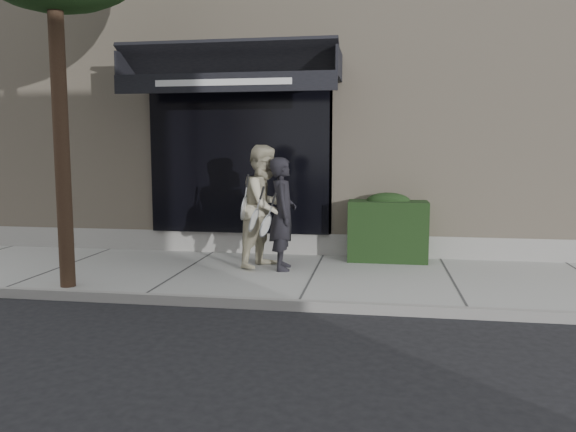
# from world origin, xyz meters

# --- Properties ---
(ground) EXTENTS (80.00, 80.00, 0.00)m
(ground) POSITION_xyz_m (0.00, 0.00, 0.00)
(ground) COLOR black
(ground) RESTS_ON ground
(sidewalk) EXTENTS (20.00, 3.00, 0.12)m
(sidewalk) POSITION_xyz_m (0.00, 0.00, 0.06)
(sidewalk) COLOR #9FA09B
(sidewalk) RESTS_ON ground
(curb) EXTENTS (20.00, 0.10, 0.14)m
(curb) POSITION_xyz_m (0.00, -1.55, 0.07)
(curb) COLOR gray
(curb) RESTS_ON ground
(building_facade) EXTENTS (14.30, 8.04, 5.64)m
(building_facade) POSITION_xyz_m (-0.01, 4.96, 2.74)
(building_facade) COLOR #B9A78D
(building_facade) RESTS_ON ground
(hedge) EXTENTS (1.30, 0.70, 1.14)m
(hedge) POSITION_xyz_m (1.10, 1.25, 0.66)
(hedge) COLOR black
(hedge) RESTS_ON sidewalk
(pedestrian_front) EXTENTS (0.72, 0.90, 1.73)m
(pedestrian_front) POSITION_xyz_m (-0.51, 0.25, 0.98)
(pedestrian_front) COLOR black
(pedestrian_front) RESTS_ON sidewalk
(pedestrian_back) EXTENTS (1.04, 1.14, 1.92)m
(pedestrian_back) POSITION_xyz_m (-0.82, 0.41, 1.08)
(pedestrian_back) COLOR #BFB799
(pedestrian_back) RESTS_ON sidewalk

